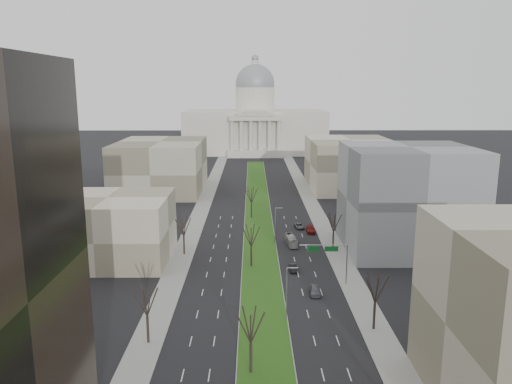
{
  "coord_description": "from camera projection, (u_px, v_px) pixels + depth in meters",
  "views": [
    {
      "loc": [
        -1.8,
        -19.78,
        37.18
      ],
      "look_at": [
        -0.76,
        108.75,
        10.07
      ],
      "focal_mm": 35.0,
      "sensor_mm": 36.0,
      "label": 1
    }
  ],
  "objects": [
    {
      "name": "ground",
      "position": [
        258.0,
        218.0,
        144.45
      ],
      "size": [
        600.0,
        600.0,
        0.0
      ],
      "primitive_type": "plane",
      "color": "black",
      "rests_on": "ground"
    },
    {
      "name": "median",
      "position": [
        258.0,
        219.0,
        143.44
      ],
      "size": [
        8.0,
        222.03,
        0.2
      ],
      "color": "#999993",
      "rests_on": "ground"
    },
    {
      "name": "sidewalk_left",
      "position": [
        187.0,
        245.0,
        119.84
      ],
      "size": [
        5.0,
        330.0,
        0.15
      ],
      "primitive_type": "cube",
      "color": "gray",
      "rests_on": "ground"
    },
    {
      "name": "sidewalk_right",
      "position": [
        332.0,
        244.0,
        120.12
      ],
      "size": [
        5.0,
        330.0,
        0.15
      ],
      "primitive_type": "cube",
      "color": "gray",
      "rests_on": "ground"
    },
    {
      "name": "capitol",
      "position": [
        255.0,
        124.0,
        287.45
      ],
      "size": [
        80.0,
        46.0,
        55.0
      ],
      "color": "beige",
      "rests_on": "ground"
    },
    {
      "name": "building_beige_left",
      "position": [
        109.0,
        229.0,
        108.5
      ],
      "size": [
        26.0,
        22.0,
        14.0
      ],
      "primitive_type": "cube",
      "color": "gray",
      "rests_on": "ground"
    },
    {
      "name": "building_grey_right",
      "position": [
        407.0,
        199.0,
        114.85
      ],
      "size": [
        28.0,
        26.0,
        24.0
      ],
      "primitive_type": "cube",
      "color": "slate",
      "rests_on": "ground"
    },
    {
      "name": "building_far_left",
      "position": [
        161.0,
        166.0,
        181.46
      ],
      "size": [
        30.0,
        40.0,
        18.0
      ],
      "primitive_type": "cube",
      "color": "gray",
      "rests_on": "ground"
    },
    {
      "name": "building_far_right",
      "position": [
        350.0,
        164.0,
        186.9
      ],
      "size": [
        30.0,
        40.0,
        18.0
      ],
      "primitive_type": "cube",
      "color": "gray",
      "rests_on": "ground"
    },
    {
      "name": "tree_left_mid",
      "position": [
        146.0,
        299.0,
        72.43
      ],
      "size": [
        5.4,
        5.4,
        9.72
      ],
      "color": "black",
      "rests_on": "ground"
    },
    {
      "name": "tree_left_far",
      "position": [
        183.0,
        225.0,
        111.6
      ],
      "size": [
        5.28,
        5.28,
        9.5
      ],
      "color": "black",
      "rests_on": "ground"
    },
    {
      "name": "tree_right_mid",
      "position": [
        376.0,
        286.0,
        76.58
      ],
      "size": [
        5.52,
        5.52,
        9.94
      ],
      "color": "black",
      "rests_on": "ground"
    },
    {
      "name": "tree_right_far",
      "position": [
        334.0,
        222.0,
        115.85
      ],
      "size": [
        5.04,
        5.04,
        9.07
      ],
      "color": "black",
      "rests_on": "ground"
    },
    {
      "name": "tree_median_a",
      "position": [
        251.0,
        324.0,
        64.72
      ],
      "size": [
        5.4,
        5.4,
        9.72
      ],
      "color": "black",
      "rests_on": "ground"
    },
    {
      "name": "tree_median_b",
      "position": [
        251.0,
        235.0,
        103.86
      ],
      "size": [
        5.4,
        5.4,
        9.72
      ],
      "color": "black",
      "rests_on": "ground"
    },
    {
      "name": "tree_median_c",
      "position": [
        251.0,
        194.0,
        142.99
      ],
      "size": [
        5.4,
        5.4,
        9.72
      ],
      "color": "black",
      "rests_on": "ground"
    },
    {
      "name": "streetlamp_median_b",
      "position": [
        287.0,
        293.0,
        79.89
      ],
      "size": [
        1.9,
        0.2,
        9.16
      ],
      "color": "gray",
      "rests_on": "ground"
    },
    {
      "name": "streetlamp_median_c",
      "position": [
        275.0,
        225.0,
        119.03
      ],
      "size": [
        1.9,
        0.2,
        9.16
      ],
      "color": "gray",
      "rests_on": "ground"
    },
    {
      "name": "mast_arm_signs",
      "position": [
        333.0,
        254.0,
        94.4
      ],
      "size": [
        9.12,
        0.24,
        8.09
      ],
      "color": "gray",
      "rests_on": "ground"
    },
    {
      "name": "car_grey_near",
      "position": [
        315.0,
        290.0,
        91.14
      ],
      "size": [
        2.16,
        4.75,
        1.58
      ],
      "primitive_type": "imported",
      "rotation": [
        0.0,
        0.0,
        -0.06
      ],
      "color": "#53545C",
      "rests_on": "ground"
    },
    {
      "name": "car_black",
      "position": [
        293.0,
        268.0,
        102.7
      ],
      "size": [
        1.47,
        4.1,
        1.34
      ],
      "primitive_type": "imported",
      "rotation": [
        0.0,
        0.0,
        0.01
      ],
      "color": "black",
      "rests_on": "ground"
    },
    {
      "name": "car_red",
      "position": [
        311.0,
        229.0,
        129.99
      ],
      "size": [
        2.32,
        5.41,
        1.55
      ],
      "primitive_type": "imported",
      "rotation": [
        0.0,
        0.0,
        -0.03
      ],
      "color": "maroon",
      "rests_on": "ground"
    },
    {
      "name": "car_grey_far",
      "position": [
        299.0,
        226.0,
        133.85
      ],
      "size": [
        2.66,
        4.94,
        1.32
      ],
      "primitive_type": "imported",
      "rotation": [
        0.0,
        0.0,
        0.1
      ],
      "color": "#505358",
      "rests_on": "ground"
    },
    {
      "name": "box_van",
      "position": [
        291.0,
        240.0,
        119.77
      ],
      "size": [
        2.55,
        7.97,
        2.18
      ],
      "primitive_type": "imported",
      "rotation": [
        0.0,
        0.0,
        0.09
      ],
      "color": "#B8B8B8",
      "rests_on": "ground"
    }
  ]
}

